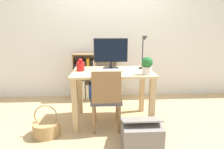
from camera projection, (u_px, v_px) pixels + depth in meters
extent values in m
plane|color=tan|center=(112.00, 120.00, 2.78)|extent=(10.00, 10.00, 0.00)
cube|color=silver|center=(109.00, 31.00, 3.59)|extent=(8.00, 0.05, 2.60)
cube|color=#D8BC8C|center=(112.00, 72.00, 2.61)|extent=(1.10, 0.72, 0.03)
cube|color=tan|center=(75.00, 106.00, 2.37)|extent=(0.07, 0.07, 0.72)
cube|color=tan|center=(152.00, 104.00, 2.43)|extent=(0.07, 0.07, 0.72)
cube|color=tan|center=(80.00, 91.00, 2.96)|extent=(0.07, 0.07, 0.72)
cube|color=tan|center=(142.00, 90.00, 3.02)|extent=(0.07, 0.07, 0.72)
cylinder|color=#232326|center=(111.00, 68.00, 2.78)|extent=(0.23, 0.23, 0.02)
cylinder|color=#232326|center=(111.00, 64.00, 2.77)|extent=(0.04, 0.04, 0.09)
cube|color=#232326|center=(111.00, 50.00, 2.73)|extent=(0.50, 0.02, 0.35)
cube|color=black|center=(111.00, 50.00, 2.72)|extent=(0.47, 0.03, 0.32)
cube|color=silver|center=(109.00, 70.00, 2.61)|extent=(0.36, 0.15, 0.02)
cylinder|color=red|center=(81.00, 67.00, 2.60)|extent=(0.11, 0.11, 0.12)
sphere|color=red|center=(80.00, 61.00, 2.58)|extent=(0.06, 0.06, 0.06)
cylinder|color=#2D2D33|center=(142.00, 68.00, 2.76)|extent=(0.10, 0.10, 0.02)
cylinder|color=#2D2D33|center=(143.00, 52.00, 2.71)|extent=(0.02, 0.02, 0.45)
cylinder|color=#2D2D33|center=(144.00, 37.00, 2.61)|extent=(0.01, 0.10, 0.01)
cone|color=#2D2D33|center=(145.00, 38.00, 2.56)|extent=(0.08, 0.08, 0.06)
cylinder|color=silver|center=(147.00, 71.00, 2.39)|extent=(0.12, 0.12, 0.10)
sphere|color=#23662D|center=(147.00, 62.00, 2.36)|extent=(0.14, 0.14, 0.14)
cube|color=#4C4C51|center=(106.00, 99.00, 2.50)|extent=(0.40, 0.40, 0.04)
cube|color=olive|center=(106.00, 87.00, 2.27)|extent=(0.36, 0.03, 0.40)
cube|color=olive|center=(94.00, 120.00, 2.38)|extent=(0.04, 0.04, 0.38)
cube|color=olive|center=(119.00, 119.00, 2.40)|extent=(0.04, 0.04, 0.38)
cube|color=olive|center=(95.00, 109.00, 2.69)|extent=(0.04, 0.04, 0.38)
cube|color=olive|center=(117.00, 109.00, 2.71)|extent=(0.04, 0.04, 0.38)
cube|color=tan|center=(74.00, 77.00, 3.57)|extent=(0.02, 0.28, 0.88)
cube|color=tan|center=(116.00, 76.00, 3.62)|extent=(0.02, 0.28, 0.88)
cube|color=tan|center=(96.00, 98.00, 3.69)|extent=(0.81, 0.28, 0.02)
cube|color=tan|center=(95.00, 54.00, 3.50)|extent=(0.81, 0.28, 0.02)
cube|color=tan|center=(95.00, 76.00, 3.59)|extent=(0.78, 0.28, 0.02)
cube|color=#2D7F38|center=(77.00, 90.00, 3.63)|extent=(0.04, 0.24, 0.32)
cube|color=beige|center=(81.00, 92.00, 3.64)|extent=(0.06, 0.24, 0.24)
cube|color=beige|center=(84.00, 89.00, 3.64)|extent=(0.05, 0.24, 0.36)
cube|color=beige|center=(88.00, 91.00, 3.65)|extent=(0.06, 0.24, 0.28)
cube|color=navy|center=(91.00, 90.00, 3.65)|extent=(0.04, 0.24, 0.28)
cube|color=black|center=(77.00, 70.00, 3.54)|extent=(0.06, 0.24, 0.25)
cube|color=red|center=(81.00, 68.00, 3.54)|extent=(0.07, 0.24, 0.33)
cube|color=black|center=(85.00, 68.00, 3.55)|extent=(0.06, 0.24, 0.30)
cube|color=orange|center=(88.00, 67.00, 3.54)|extent=(0.05, 0.24, 0.35)
cube|color=black|center=(91.00, 68.00, 3.55)|extent=(0.05, 0.24, 0.32)
cube|color=beige|center=(94.00, 68.00, 3.55)|extent=(0.05, 0.24, 0.32)
cylinder|color=tan|center=(47.00, 128.00, 2.37)|extent=(0.34, 0.34, 0.18)
torus|color=tan|center=(46.00, 116.00, 2.33)|extent=(0.29, 0.02, 0.29)
cube|color=gray|center=(141.00, 135.00, 2.12)|extent=(0.43, 0.36, 0.28)
cube|color=gray|center=(140.00, 120.00, 2.15)|extent=(0.44, 0.35, 0.14)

